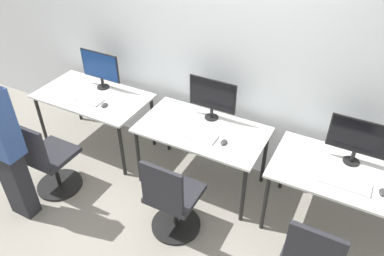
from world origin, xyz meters
name	(u,v)px	position (x,y,z in m)	size (l,w,h in m)	color
ground_plane	(186,202)	(0.00, 0.00, 0.00)	(20.00, 20.00, 0.00)	gray
wall_back	(225,47)	(0.00, 0.84, 1.40)	(12.00, 0.05, 2.80)	silver
desk_left	(93,100)	(-1.41, 0.36, 0.64)	(1.29, 0.72, 0.71)	silver
monitor_left	(100,68)	(-1.41, 0.56, 0.97)	(0.51, 0.15, 0.45)	black
keyboard_left	(86,99)	(-1.41, 0.25, 0.72)	(0.41, 0.16, 0.02)	silver
mouse_left	(104,105)	(-1.13, 0.24, 0.73)	(0.06, 0.09, 0.03)	#333333
office_chair_left	(49,163)	(-1.33, -0.49, 0.38)	(0.48, 0.48, 0.91)	black
person_left	(1,141)	(-1.38, -0.86, 0.90)	(0.36, 0.22, 1.65)	#232328
desk_center	(202,134)	(0.00, 0.36, 0.64)	(1.29, 0.72, 0.71)	silver
monitor_center	(212,97)	(0.00, 0.58, 0.97)	(0.51, 0.15, 0.45)	black
keyboard_center	(196,135)	(0.00, 0.24, 0.72)	(0.41, 0.16, 0.02)	silver
mouse_center	(224,142)	(0.29, 0.25, 0.73)	(0.06, 0.09, 0.03)	#333333
office_chair_center	(172,202)	(0.07, -0.37, 0.38)	(0.48, 0.48, 0.91)	black
desk_right	(346,180)	(1.41, 0.36, 0.64)	(1.29, 0.72, 0.71)	silver
monitor_right	(358,139)	(1.41, 0.54, 0.97)	(0.51, 0.15, 0.45)	black
keyboard_right	(345,183)	(1.41, 0.22, 0.72)	(0.41, 0.16, 0.02)	silver
mouse_right	(383,192)	(1.69, 0.25, 0.73)	(0.06, 0.09, 0.03)	#333333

